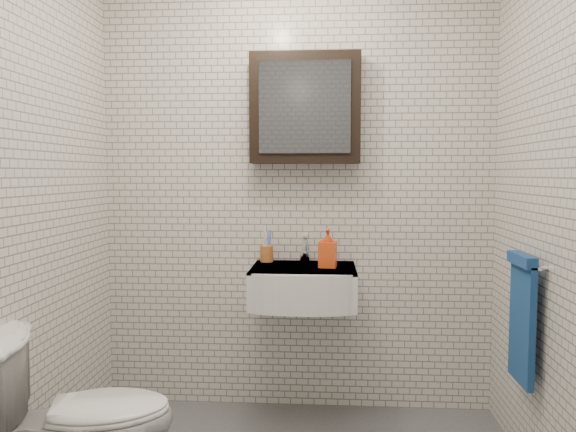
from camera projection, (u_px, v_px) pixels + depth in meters
The scene contains 8 objects.
room_shell at pixel (283, 142), 2.17m from camera, with size 2.22×2.02×2.51m.
washbasin at pixel (303, 286), 2.95m from camera, with size 0.55×0.50×0.20m.
faucet at pixel (305, 250), 3.13m from camera, with size 0.06×0.20×0.15m.
mirror_cabinet at pixel (305, 109), 3.07m from camera, with size 0.60×0.15×0.60m.
towel_rail at pixel (522, 313), 2.50m from camera, with size 0.09×0.30×0.58m.
toothbrush_cup at pixel (267, 253), 3.15m from camera, with size 0.08×0.08×0.20m.
soap_bottle at pixel (328, 248), 2.96m from camera, with size 0.09×0.09×0.20m, color orange.
toilet at pixel (77, 422), 2.20m from camera, with size 0.42×0.73×0.75m, color white.
Camera 1 is at (0.17, -2.18, 1.35)m, focal length 35.00 mm.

